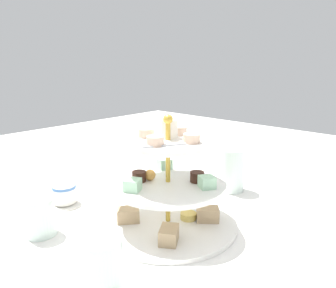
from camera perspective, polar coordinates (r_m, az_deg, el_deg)
ground_plane at (r=0.75m, az=0.00°, el=-13.78°), size 2.40×2.40×0.00m
tiered_serving_stand at (r=0.72m, az=0.02°, el=-8.28°), size 0.30×0.30×0.25m
water_glass_tall_right at (r=0.93m, az=11.00°, el=-4.43°), size 0.07×0.07×0.12m
water_glass_short_left at (r=0.75m, az=-21.25°, el=-11.60°), size 0.06×0.06×0.08m
teacup_with_saucer at (r=0.88m, az=-17.43°, el=-8.43°), size 0.09×0.09×0.05m
butter_knife_left at (r=0.67m, az=25.48°, el=-19.14°), size 0.17×0.06×0.00m
butter_knife_right at (r=1.03m, az=-6.60°, el=-5.81°), size 0.16×0.08×0.00m
water_glass_mid_back at (r=0.55m, az=-11.05°, el=-20.12°), size 0.06×0.06×0.09m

